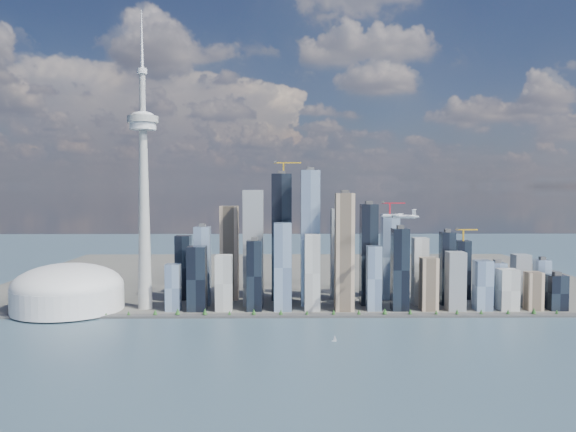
{
  "coord_description": "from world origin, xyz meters",
  "views": [
    {
      "loc": [
        -43.79,
        -734.55,
        231.18
      ],
      "look_at": [
        -32.54,
        260.0,
        179.06
      ],
      "focal_mm": 35.0,
      "sensor_mm": 36.0,
      "label": 1
    }
  ],
  "objects_px": {
    "dome_stadium": "(68,290)",
    "sailboat_west": "(335,339)",
    "needle_tower": "(144,184)",
    "airplane": "(400,216)"
  },
  "relations": [
    {
      "from": "needle_tower",
      "to": "airplane",
      "type": "bearing_deg",
      "value": -13.61
    },
    {
      "from": "needle_tower",
      "to": "airplane",
      "type": "height_order",
      "value": "needle_tower"
    },
    {
      "from": "dome_stadium",
      "to": "airplane",
      "type": "distance_m",
      "value": 618.66
    },
    {
      "from": "needle_tower",
      "to": "airplane",
      "type": "distance_m",
      "value": 469.81
    },
    {
      "from": "needle_tower",
      "to": "airplane",
      "type": "xyz_separation_m",
      "value": [
        453.64,
        -109.8,
        -53.67
      ]
    },
    {
      "from": "dome_stadium",
      "to": "needle_tower",
      "type": "bearing_deg",
      "value": 4.09
    },
    {
      "from": "needle_tower",
      "to": "dome_stadium",
      "type": "height_order",
      "value": "needle_tower"
    },
    {
      "from": "dome_stadium",
      "to": "sailboat_west",
      "type": "height_order",
      "value": "dome_stadium"
    },
    {
      "from": "needle_tower",
      "to": "dome_stadium",
      "type": "xyz_separation_m",
      "value": [
        -140.0,
        -10.0,
        -196.4
      ]
    },
    {
      "from": "dome_stadium",
      "to": "airplane",
      "type": "xyz_separation_m",
      "value": [
        593.64,
        -99.8,
        142.73
      ]
    }
  ]
}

